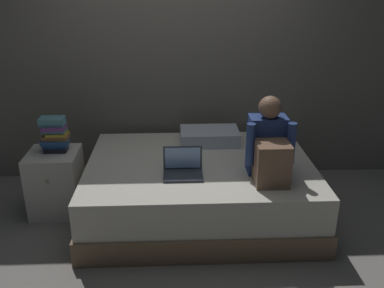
% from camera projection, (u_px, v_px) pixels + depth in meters
% --- Properties ---
extents(ground_plane, '(8.00, 8.00, 0.00)m').
position_uv_depth(ground_plane, '(178.00, 232.00, 3.63)').
color(ground_plane, gray).
extents(wall_back, '(5.60, 0.10, 2.70)m').
position_uv_depth(wall_back, '(175.00, 49.00, 4.23)').
color(wall_back, slate).
rests_on(wall_back, ground_plane).
extents(bed, '(2.00, 1.50, 0.52)m').
position_uv_depth(bed, '(200.00, 188.00, 3.82)').
color(bed, '#7A6047').
rests_on(bed, ground_plane).
extents(nightstand, '(0.44, 0.46, 0.58)m').
position_uv_depth(nightstand, '(56.00, 182.00, 3.85)').
color(nightstand, beige).
rests_on(nightstand, ground_plane).
extents(person_sitting, '(0.39, 0.44, 0.66)m').
position_uv_depth(person_sitting, '(269.00, 147.00, 3.37)').
color(person_sitting, navy).
rests_on(person_sitting, bed).
extents(laptop, '(0.32, 0.23, 0.22)m').
position_uv_depth(laptop, '(183.00, 168.00, 3.47)').
color(laptop, '#333842').
rests_on(laptop, bed).
extents(pillow, '(0.56, 0.36, 0.13)m').
position_uv_depth(pillow, '(209.00, 136.00, 4.12)').
color(pillow, silver).
rests_on(pillow, bed).
extents(book_stack, '(0.24, 0.18, 0.32)m').
position_uv_depth(book_stack, '(55.00, 134.00, 3.72)').
color(book_stack, black).
rests_on(book_stack, nightstand).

